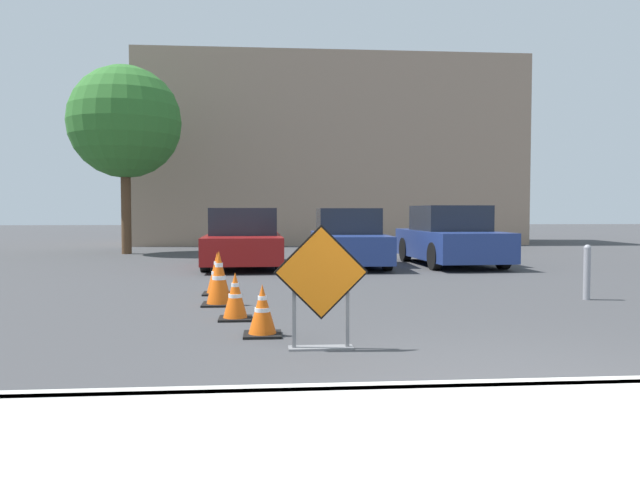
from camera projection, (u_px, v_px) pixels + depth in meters
ground_plane at (352, 271)px, 14.65m from camera, size 96.00×96.00×0.00m
curb_lip at (533, 391)px, 4.69m from camera, size 25.77×0.20×0.14m
road_closed_sign at (321, 284)px, 6.36m from camera, size 0.97×0.20×1.29m
traffic_cone_nearest at (262, 311)px, 7.09m from camera, size 0.43×0.43×0.59m
traffic_cone_second at (235, 297)px, 8.14m from camera, size 0.43×0.43×0.62m
traffic_cone_third at (219, 279)px, 9.38m from camera, size 0.51×0.51×0.83m
traffic_cone_fourth at (217, 274)px, 10.59m from camera, size 0.48×0.48×0.73m
parked_car_nearest at (243, 240)px, 15.95m from camera, size 2.00×4.51×1.49m
parked_car_second at (348, 239)px, 16.19m from camera, size 1.89×4.58×1.48m
parked_car_third at (450, 238)px, 16.30m from camera, size 2.08×4.29×1.56m
bollard_nearest at (587, 271)px, 9.95m from camera, size 0.12×0.12×0.88m
building_facade_backdrop at (330, 154)px, 27.37m from camera, size 16.10×5.00×7.83m
street_tree_behind_lot at (125, 122)px, 20.32m from camera, size 3.65×3.65×6.14m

